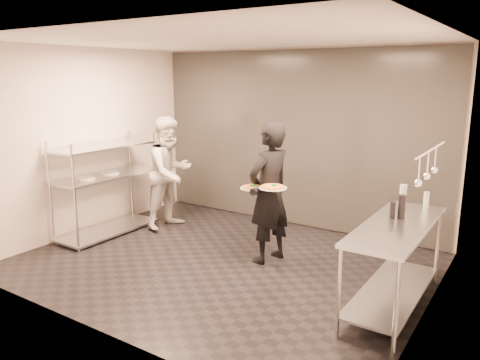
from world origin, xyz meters
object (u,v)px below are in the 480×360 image
Objects in this scene: pass_rack at (106,184)px; waiter at (269,193)px; pizza_plate_near at (252,187)px; salad_plate at (272,156)px; chef at (170,173)px; bottle_green at (403,197)px; prep_counter at (395,251)px; pizza_plate_far at (273,187)px; bottle_dark at (402,207)px; pos_monitor at (393,208)px; bottle_clear at (426,201)px.

pass_rack is 2.65m from waiter.
pizza_plate_near is 1.01× the size of salad_plate.
chef is 3.64m from bottle_green.
salad_plate is at bearing 177.25° from bottle_green.
salad_plate reaches higher than prep_counter.
pizza_plate_near is at bearing -169.13° from bottle_green.
chef is 5.16× the size of pizza_plate_far.
waiter is 1.72m from bottle_dark.
bottle_dark is at bearing -94.26° from chef.
salad_plate is 1.75m from bottle_green.
bottle_green is (1.44, 0.38, 0.00)m from pizza_plate_far.
pos_monitor is at bearing 3.40° from pass_rack.
bottle_clear is at bearing 8.95° from pass_rack.
pass_rack is at bearing -179.97° from prep_counter.
bottle_clear is (4.45, 0.70, 0.25)m from pass_rack.
bottle_green is (3.63, -0.21, 0.18)m from chef.
waiter is 0.51m from salad_plate.
waiter reaches higher than bottle_clear.
pizza_plate_far is 1.35× the size of bottle_dark.
chef is at bearing 163.50° from pizza_plate_near.
chef is 1.94m from pizza_plate_near.
waiter is 0.24m from pizza_plate_near.
bottle_dark is (0.09, -0.37, -0.01)m from bottle_green.
pizza_plate_far is 0.62m from salad_plate.
pass_rack is 2.80m from pizza_plate_far.
salad_plate reaches higher than bottle_clear.
bottle_dark reaches higher than pizza_plate_near.
pizza_plate_far is 1.53m from bottle_dark.
pass_rack is 2.48m from pizza_plate_near.
prep_counter is 1.79m from waiter.
pass_rack reaches higher than bottle_green.
bottle_dark reaches higher than pos_monitor.
chef is at bearing 154.99° from pos_monitor.
bottle_green is (1.77, 0.34, 0.06)m from pizza_plate_near.
pass_rack is 4.33m from bottle_dark.
chef is at bearing 171.04° from bottle_dark.
bottle_clear is at bearing 28.81° from bottle_green.
pizza_plate_near is 2.05m from bottle_clear.
bottle_dark is (1.85, -0.03, 0.04)m from pizza_plate_near.
bottle_green is (0.02, 0.33, 0.05)m from pos_monitor.
salad_plate is at bearing -143.56° from waiter.
salad_plate is (-0.28, 0.47, 0.29)m from pizza_plate_far.
pizza_plate_far is 1.71× the size of bottle_clear.
chef is 1.96m from salad_plate.
chef reaches higher than salad_plate.
prep_counter is 0.47m from pos_monitor.
pos_monitor is (4.21, 0.25, 0.24)m from pass_rack.
bottle_dark is (1.53, 0.01, -0.01)m from pizza_plate_far.
pizza_plate_far is at bearing 4.00° from pass_rack.
pos_monitor is (1.60, -0.16, 0.09)m from waiter.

